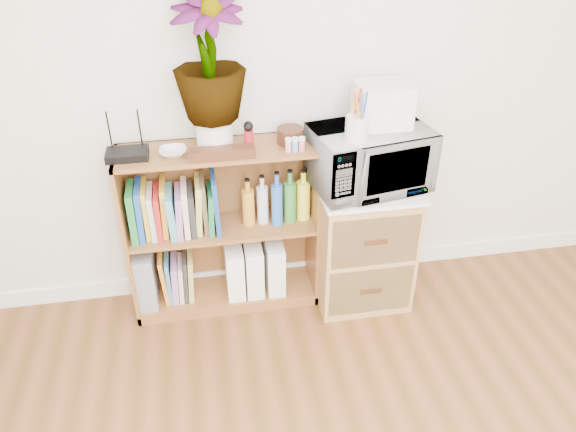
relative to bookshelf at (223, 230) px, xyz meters
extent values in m
cube|color=white|center=(0.35, 0.14, -0.42)|extent=(4.00, 0.02, 0.10)
cube|color=brown|center=(0.00, 0.00, 0.00)|extent=(1.00, 0.30, 0.95)
cube|color=#9E7542|center=(0.75, -0.08, -0.12)|extent=(0.50, 0.45, 0.70)
imported|color=white|center=(0.75, -0.08, 0.40)|extent=(0.63, 0.48, 0.31)
cylinder|color=silver|center=(0.64, -0.19, 0.62)|extent=(0.11, 0.11, 0.12)
cube|color=silver|center=(0.81, -0.04, 0.66)|extent=(0.26, 0.22, 0.21)
cube|color=black|center=(-0.42, -0.02, 0.49)|extent=(0.20, 0.13, 0.04)
imported|color=silver|center=(-0.21, -0.03, 0.49)|extent=(0.13, 0.13, 0.03)
cylinder|color=silver|center=(-0.01, 0.02, 0.55)|extent=(0.18, 0.18, 0.15)
imported|color=#3B722D|center=(-0.01, 0.02, 0.92)|extent=(0.33, 0.33, 0.59)
cube|color=#3B1C10|center=(0.02, -0.10, 0.50)|extent=(0.31, 0.08, 0.05)
cylinder|color=maroon|center=(0.15, -0.04, 0.53)|extent=(0.05, 0.05, 0.10)
cylinder|color=#331B0E|center=(0.36, 0.01, 0.51)|extent=(0.13, 0.13, 0.08)
cube|color=pink|center=(0.37, -0.09, 0.50)|extent=(0.10, 0.04, 0.05)
cube|color=gray|center=(-0.43, 0.00, -0.24)|extent=(0.10, 0.26, 0.33)
cube|color=white|center=(0.05, -0.01, -0.26)|extent=(0.09, 0.24, 0.30)
cube|color=white|center=(0.15, -0.01, -0.26)|extent=(0.09, 0.24, 0.30)
cube|color=white|center=(0.27, -0.01, -0.25)|extent=(0.10, 0.24, 0.30)
cube|color=#207935|center=(-0.44, 0.00, 0.17)|extent=(0.04, 0.20, 0.28)
cube|color=#1D47AE|center=(-0.41, 0.00, 0.17)|extent=(0.03, 0.20, 0.29)
cube|color=gold|center=(-0.38, 0.00, 0.16)|extent=(0.02, 0.20, 0.27)
cube|color=beige|center=(-0.35, 0.00, 0.15)|extent=(0.03, 0.20, 0.25)
cube|color=#AA1D1F|center=(-0.32, 0.00, 0.15)|extent=(0.03, 0.20, 0.26)
cube|color=gold|center=(-0.29, 0.00, 0.16)|extent=(0.03, 0.20, 0.28)
cube|color=teal|center=(-0.25, 0.00, 0.15)|extent=(0.05, 0.20, 0.25)
cube|color=#956BA1|center=(-0.22, 0.00, 0.15)|extent=(0.04, 0.20, 0.24)
cube|color=beige|center=(-0.18, 0.00, 0.16)|extent=(0.03, 0.20, 0.27)
cube|color=#262626|center=(-0.15, 0.00, 0.15)|extent=(0.03, 0.20, 0.24)
cube|color=#BEBA57|center=(-0.12, 0.00, 0.16)|extent=(0.05, 0.20, 0.28)
cube|color=brown|center=(-0.09, 0.00, 0.17)|extent=(0.03, 0.20, 0.29)
cube|color=#1C6C3A|center=(-0.06, 0.00, 0.14)|extent=(0.04, 0.20, 0.23)
cube|color=navy|center=(-0.03, 0.00, 0.18)|extent=(0.03, 0.20, 0.31)
cylinder|color=orange|center=(0.14, 0.00, 0.16)|extent=(0.06, 0.06, 0.26)
cylinder|color=silver|center=(0.22, 0.00, 0.16)|extent=(0.06, 0.06, 0.27)
cylinder|color=blue|center=(0.29, 0.00, 0.17)|extent=(0.06, 0.06, 0.30)
cylinder|color=#2E8035|center=(0.36, 0.00, 0.17)|extent=(0.06, 0.06, 0.30)
cylinder|color=yellow|center=(0.43, 0.00, 0.17)|extent=(0.07, 0.07, 0.28)
cube|color=orange|center=(-0.34, 0.00, -0.26)|extent=(0.04, 0.19, 0.28)
cube|color=teal|center=(-0.31, 0.00, -0.27)|extent=(0.03, 0.19, 0.27)
cube|color=#9C70A8|center=(-0.28, 0.00, -0.29)|extent=(0.04, 0.19, 0.23)
cube|color=beige|center=(-0.25, 0.00, -0.29)|extent=(0.03, 0.19, 0.22)
cube|color=#272727|center=(-0.22, 0.00, -0.27)|extent=(0.03, 0.19, 0.27)
cube|color=tan|center=(-0.20, 0.00, -0.27)|extent=(0.04, 0.19, 0.26)
camera|label=1|loc=(-0.09, -2.50, 1.67)|focal=35.00mm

